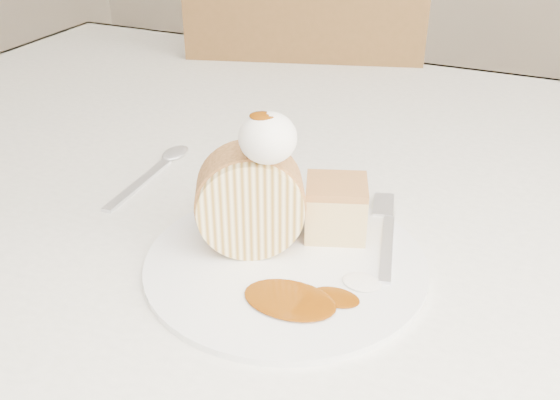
% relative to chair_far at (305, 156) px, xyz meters
% --- Properties ---
extents(table, '(1.40, 0.90, 0.75)m').
position_rel_chair_far_xyz_m(table, '(0.19, -0.48, 0.15)').
color(table, white).
rests_on(table, ground).
extents(chair_far, '(0.52, 0.52, 0.89)m').
position_rel_chair_far_xyz_m(chair_far, '(0.00, 0.00, 0.00)').
color(chair_far, brown).
rests_on(chair_far, ground).
extents(plate, '(0.33, 0.33, 0.01)m').
position_rel_chair_far_xyz_m(plate, '(0.25, -0.69, 0.24)').
color(plate, white).
rests_on(plate, table).
extents(roulade_slice, '(0.11, 0.09, 0.10)m').
position_rel_chair_far_xyz_m(roulade_slice, '(0.21, -0.68, 0.30)').
color(roulade_slice, '#FFEEB1').
rests_on(roulade_slice, plate).
extents(cake_chunk, '(0.07, 0.07, 0.05)m').
position_rel_chair_far_xyz_m(cake_chunk, '(0.27, -0.63, 0.27)').
color(cake_chunk, '#C8894C').
rests_on(cake_chunk, plate).
extents(whipped_cream, '(0.05, 0.05, 0.04)m').
position_rel_chair_far_xyz_m(whipped_cream, '(0.23, -0.69, 0.37)').
color(whipped_cream, white).
rests_on(whipped_cream, roulade_slice).
extents(caramel_drizzle, '(0.02, 0.02, 0.01)m').
position_rel_chair_far_xyz_m(caramel_drizzle, '(0.23, -0.69, 0.39)').
color(caramel_drizzle, '#6C3104').
rests_on(caramel_drizzle, whipped_cream).
extents(caramel_pool, '(0.09, 0.08, 0.00)m').
position_rel_chair_far_xyz_m(caramel_pool, '(0.27, -0.74, 0.25)').
color(caramel_pool, '#6C3104').
rests_on(caramel_pool, plate).
extents(fork, '(0.05, 0.15, 0.00)m').
position_rel_chair_far_xyz_m(fork, '(0.33, -0.64, 0.25)').
color(fork, silver).
rests_on(fork, plate).
extents(spoon, '(0.03, 0.16, 0.00)m').
position_rel_chair_far_xyz_m(spoon, '(0.03, -0.61, 0.24)').
color(spoon, silver).
rests_on(spoon, table).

